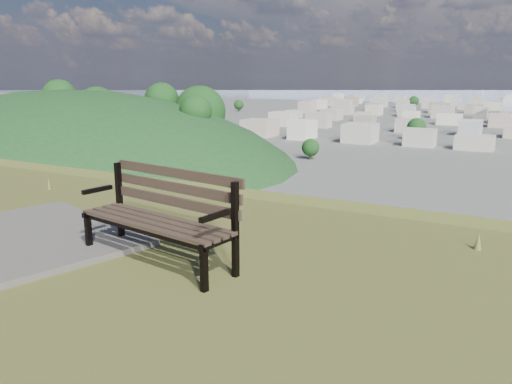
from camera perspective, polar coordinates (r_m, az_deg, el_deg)
The scene contains 5 objects.
park_bench at distance 4.86m, azimuth -10.67°, elevation -2.14°, with size 1.76×0.80×0.89m.
grass_tufts at distance 3.49m, azimuth -19.67°, elevation -15.90°, with size 12.49×6.88×0.28m.
green_wooded_hill at distance 175.36m, azimuth -20.30°, elevation 3.51°, with size 177.02×141.61×88.51m.
city_trees at distance 323.30m, azimuth 23.69°, elevation 8.09°, with size 406.52×387.20×9.98m.
far_hills at distance 1406.60m, azimuth 26.68°, elevation 11.66°, with size 2050.00×340.00×60.00m.
Camera 1 is at (2.74, -2.24, 26.76)m, focal length 35.00 mm.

